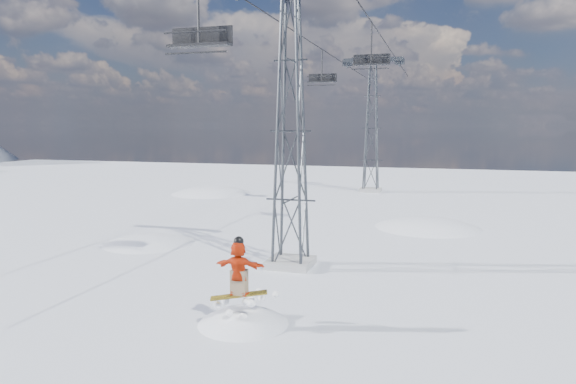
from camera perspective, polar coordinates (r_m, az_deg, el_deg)
name	(u,v)px	position (r m, az deg, el deg)	size (l,w,h in m)	color
ground	(178,342)	(14.50, -12.17, -15.99)	(120.00, 120.00, 0.00)	white
snow_terrain	(267,343)	(37.97, -2.32, -16.40)	(39.00, 37.00, 22.00)	white
lift_tower_near	(291,132)	(20.45, 0.28, 6.68)	(5.20, 1.80, 11.43)	#999999
lift_tower_far	(372,129)	(45.00, 9.29, 6.95)	(5.20, 1.80, 11.43)	#999999
haul_cables	(344,39)	(32.07, 6.29, 16.54)	(4.46, 51.00, 0.06)	black
snowboarder_jump	(244,377)	(16.12, -4.94, -19.82)	(4.40, 4.40, 6.60)	white
lift_chair_near	(200,38)	(18.30, -9.76, 16.47)	(2.23, 0.64, 2.76)	black
lift_chair_mid	(371,61)	(27.14, 9.23, 14.22)	(1.87, 0.54, 2.32)	black
lift_chair_far	(322,79)	(35.94, 3.82, 12.44)	(1.96, 0.56, 2.43)	black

